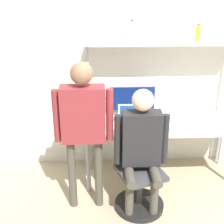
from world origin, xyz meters
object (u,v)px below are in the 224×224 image
Objects in this scene: laptop at (132,121)px; person_seated at (142,142)px; monitor at (132,100)px; office_chair at (138,184)px; bottle_amber at (198,34)px; bottle_clear at (132,33)px; person_standing at (83,119)px; cell_phone at (153,127)px.

laptop is 0.24× the size of person_seated.
monitor is at bearing 84.76° from laptop.
office_chair is 4.47× the size of bottle_amber.
bottle_clear reaches higher than monitor.
person_standing is 1.74m from bottle_amber.
person_standing is 8.05× the size of bottle_amber.
monitor is 0.42× the size of person_seated.
person_standing is 6.56× the size of bottle_clear.
office_chair is (-0.00, -0.85, -0.69)m from monitor.
person_standing is (-0.60, -0.81, 0.11)m from monitor.
monitor is at bearing 53.66° from person_standing.
office_chair is 0.55m from person_seated.
bottle_amber is 0.81× the size of bottle_clear.
cell_phone is at bearing -11.20° from laptop.
person_standing reaches higher than cell_phone.
bottle_clear is at bearing 54.54° from person_standing.
person_standing is 1.23m from bottle_clear.
laptop is 1.63× the size of bottle_amber.
monitor is 0.90m from person_seated.
cell_phone is (0.25, -0.05, -0.07)m from laptop.
person_seated reaches higher than monitor.
bottle_amber is at bearing 32.08° from cell_phone.
cell_phone is 0.58m from person_seated.
laptop is 1.05m from bottle_clear.
monitor is 2.85× the size of bottle_amber.
laptop is 1.30m from bottle_amber.
office_chair is at bearing -114.83° from cell_phone.
office_chair reaches higher than cell_phone.
bottle_clear is at bearing 126.69° from cell_phone.
cell_phone is 1.16m from bottle_clear.
office_chair is 0.66× the size of person_seated.
bottle_amber reaches higher than person_seated.
office_chair is 1.76m from bottle_clear.
bottle_amber reaches higher than person_standing.
laptop is 1.33× the size of bottle_clear.
cell_phone is 0.72m from office_chair.
bottle_clear is at bearing 92.66° from person_seated.
bottle_amber is at bearing 49.12° from person_seated.
person_seated is at bearing -7.32° from person_standing.
cell_phone is at bearing -53.31° from bottle_clear.
monitor is 2.33× the size of bottle_clear.
laptop is at bearing 92.51° from office_chair.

